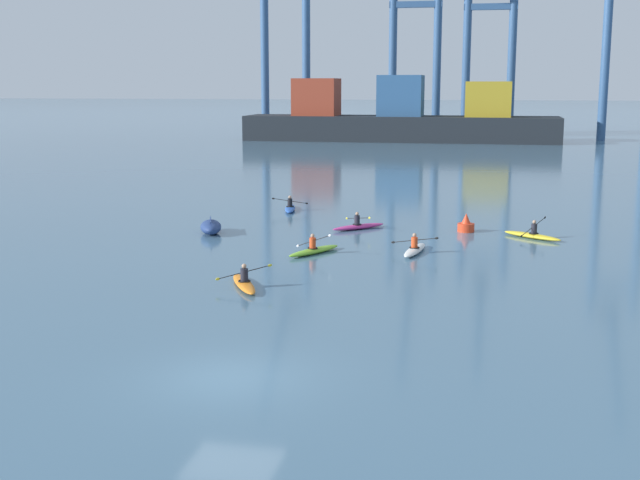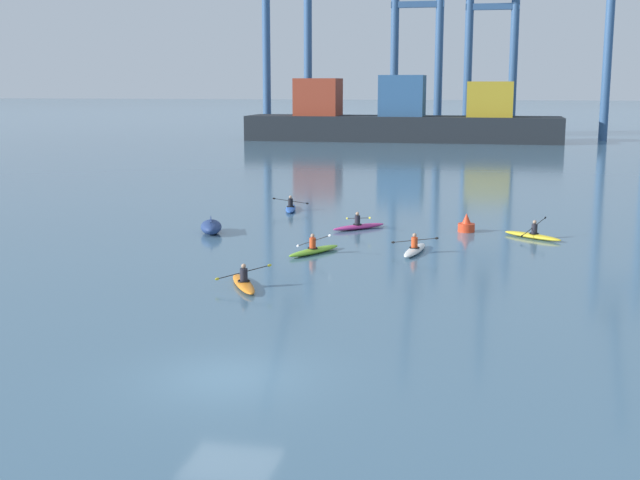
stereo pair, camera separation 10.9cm
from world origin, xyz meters
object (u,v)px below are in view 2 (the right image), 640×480
object	(u,v)px
gantry_crane_west	(286,10)
kayak_white	(415,249)
kayak_yellow	(533,235)
channel_buoy	(466,225)
kayak_magenta	(359,226)
gantry_crane_west_mid	(417,26)
kayak_lime	(314,250)
kayak_orange	(244,283)
capsized_dinghy	(211,227)
gantry_crane_east_mid	(492,28)
gantry_crane_east	(634,11)
container_barge	(401,119)
kayak_blue	(291,208)

from	to	relation	value
gantry_crane_west	kayak_white	distance (m)	90.82
kayak_yellow	kayak_white	bearing A→B (deg)	-138.30
kayak_white	kayak_yellow	world-z (taller)	kayak_yellow
channel_buoy	kayak_magenta	world-z (taller)	channel_buoy
gantry_crane_west_mid	kayak_lime	bearing A→B (deg)	-87.67
gantry_crane_west	kayak_orange	bearing A→B (deg)	-77.11
channel_buoy	kayak_white	size ratio (longest dim) A/B	0.29
capsized_dinghy	kayak_magenta	distance (m)	7.99
gantry_crane_east_mid	kayak_lime	distance (m)	92.23
gantry_crane_east	capsized_dinghy	xyz separation A→B (m)	(-32.35, -80.70, -17.11)
kayak_magenta	kayak_yellow	distance (m)	9.23
kayak_lime	kayak_yellow	world-z (taller)	kayak_yellow
gantry_crane_east	kayak_lime	xyz separation A→B (m)	(-25.90, -84.85, -17.28)
container_barge	capsized_dinghy	distance (m)	74.90
gantry_crane_east_mid	capsized_dinghy	world-z (taller)	gantry_crane_east_mid
container_barge	kayak_yellow	distance (m)	74.43
channel_buoy	kayak_white	xyz separation A→B (m)	(-2.17, -6.28, -0.19)
channel_buoy	gantry_crane_east_mid	bearing A→B (deg)	89.70
kayak_magenta	channel_buoy	bearing A→B (deg)	3.52
channel_buoy	kayak_lime	world-z (taller)	kayak_lime
kayak_lime	kayak_yellow	distance (m)	11.85
container_barge	gantry_crane_west_mid	bearing A→B (deg)	85.68
gantry_crane_west	kayak_white	world-z (taller)	gantry_crane_west
gantry_crane_east	kayak_magenta	distance (m)	83.52
gantry_crane_west_mid	gantry_crane_east	distance (m)	30.10
kayak_blue	kayak_white	bearing A→B (deg)	-53.19
capsized_dinghy	kayak_blue	xyz separation A→B (m)	(2.20, 8.77, -0.18)
kayak_yellow	container_barge	bearing A→B (deg)	101.40
gantry_crane_west_mid	kayak_orange	bearing A→B (deg)	-88.61
kayak_yellow	kayak_blue	bearing A→B (deg)	154.57
gantry_crane_east	gantry_crane_east_mid	bearing A→B (deg)	162.90
container_barge	kayak_blue	xyz separation A→B (m)	(0.28, -66.06, -2.84)
channel_buoy	kayak_yellow	xyz separation A→B (m)	(3.40, -1.32, -0.19)
gantry_crane_west_mid	kayak_lime	xyz separation A→B (m)	(3.67, -90.28, -16.08)
gantry_crane_west	kayak_lime	distance (m)	90.59
gantry_crane_west_mid	kayak_white	world-z (taller)	gantry_crane_west_mid
container_barge	channel_buoy	world-z (taller)	container_barge
kayak_lime	kayak_yellow	bearing A→B (deg)	30.79
kayak_orange	gantry_crane_east_mid	bearing A→B (deg)	85.01
capsized_dinghy	kayak_orange	world-z (taller)	kayak_orange
gantry_crane_west_mid	channel_buoy	world-z (taller)	gantry_crane_west_mid
container_barge	kayak_orange	xyz separation A→B (m)	(3.21, -85.96, -2.84)
gantry_crane_east_mid	kayak_lime	world-z (taller)	gantry_crane_east_mid
container_barge	kayak_white	distance (m)	78.46
kayak_magenta	container_barge	bearing A→B (deg)	94.39
kayak_magenta	kayak_orange	size ratio (longest dim) A/B	0.86
channel_buoy	kayak_yellow	bearing A→B (deg)	-21.15
container_barge	gantry_crane_west	bearing A→B (deg)	159.21
capsized_dinghy	gantry_crane_west_mid	bearing A→B (deg)	88.15
container_barge	kayak_blue	world-z (taller)	container_barge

